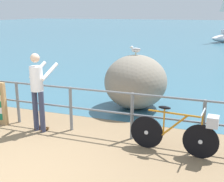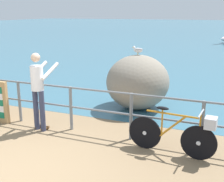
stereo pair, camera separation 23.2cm
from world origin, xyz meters
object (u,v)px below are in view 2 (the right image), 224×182
object	(u,v)px
bicycle	(179,132)
person_at_railing	(38,88)
breakwater_boulder_main	(138,82)
seagull	(138,50)

from	to	relation	value
bicycle	person_at_railing	size ratio (longest dim) A/B	0.95
person_at_railing	breakwater_boulder_main	distance (m)	2.86
bicycle	breakwater_boulder_main	size ratio (longest dim) A/B	0.91
breakwater_boulder_main	person_at_railing	bearing A→B (deg)	-123.94
bicycle	seagull	world-z (taller)	seagull
bicycle	seagull	distance (m)	3.19
breakwater_boulder_main	bicycle	bearing A→B (deg)	-57.53
bicycle	seagull	bearing A→B (deg)	127.23
person_at_railing	seagull	world-z (taller)	person_at_railing
bicycle	person_at_railing	distance (m)	3.20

